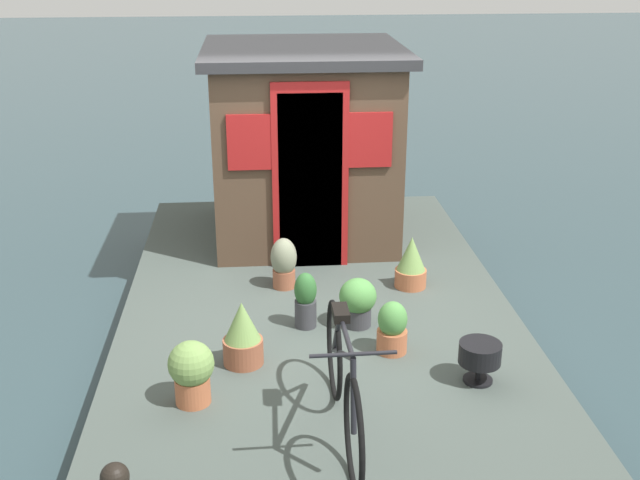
{
  "coord_description": "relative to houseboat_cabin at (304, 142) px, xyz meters",
  "views": [
    {
      "loc": [
        -6.14,
        0.49,
        3.44
      ],
      "look_at": [
        -0.2,
        0.0,
        1.09
      ],
      "focal_mm": 43.9,
      "sensor_mm": 36.0,
      "label": 1
    }
  ],
  "objects": [
    {
      "name": "potted_plant_mint",
      "position": [
        -2.68,
        -0.51,
        -0.8
      ],
      "size": [
        0.24,
        0.24,
        0.42
      ],
      "color": "#B2603D",
      "rests_on": "houseboat_deck"
    },
    {
      "name": "ground_plane",
      "position": [
        -1.84,
        0.0,
        -1.4
      ],
      "size": [
        60.0,
        60.0,
        0.0
      ],
      "primitive_type": "plane",
      "color": "#2D4247"
    },
    {
      "name": "potted_plant_fern",
      "position": [
        -2.22,
        -0.3,
        -0.78
      ],
      "size": [
        0.31,
        0.31,
        0.42
      ],
      "color": "#38383D",
      "rests_on": "houseboat_deck"
    },
    {
      "name": "potted_plant_sage",
      "position": [
        -3.26,
        0.99,
        -0.75
      ],
      "size": [
        0.32,
        0.32,
        0.46
      ],
      "color": "#B2603D",
      "rests_on": "houseboat_deck"
    },
    {
      "name": "potted_plant_thyme",
      "position": [
        -2.76,
        0.64,
        -0.76
      ],
      "size": [
        0.31,
        0.31,
        0.51
      ],
      "color": "#935138",
      "rests_on": "houseboat_deck"
    },
    {
      "name": "potted_plant_geranium",
      "position": [
        -1.41,
        0.28,
        -0.76
      ],
      "size": [
        0.24,
        0.24,
        0.48
      ],
      "color": "#935138",
      "rests_on": "houseboat_deck"
    },
    {
      "name": "bicycle",
      "position": [
        -3.72,
        -0.01,
        -0.62
      ],
      "size": [
        1.68,
        0.5,
        0.84
      ],
      "color": "black",
      "rests_on": "houseboat_deck"
    },
    {
      "name": "houseboat_cabin",
      "position": [
        0.0,
        0.0,
        0.0
      ],
      "size": [
        2.05,
        2.02,
        1.99
      ],
      "color": "#4C3828",
      "rests_on": "houseboat_deck"
    },
    {
      "name": "potted_plant_rosemary",
      "position": [
        -2.2,
        0.13,
        -0.76
      ],
      "size": [
        0.18,
        0.18,
        0.48
      ],
      "color": "#38383D",
      "rests_on": "houseboat_deck"
    },
    {
      "name": "charcoal_grill",
      "position": [
        -3.16,
        -1.06,
        -0.79
      ],
      "size": [
        0.31,
        0.31,
        0.31
      ],
      "color": "black",
      "rests_on": "houseboat_deck"
    },
    {
      "name": "potted_plant_lavender",
      "position": [
        -1.5,
        -0.88,
        -0.77
      ],
      "size": [
        0.29,
        0.29,
        0.49
      ],
      "color": "#B2603D",
      "rests_on": "houseboat_deck"
    },
    {
      "name": "houseboat_deck",
      "position": [
        -1.84,
        0.0,
        -1.2
      ],
      "size": [
        5.9,
        3.38,
        0.39
      ],
      "color": "#424C47",
      "rests_on": "ground_plane"
    }
  ]
}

